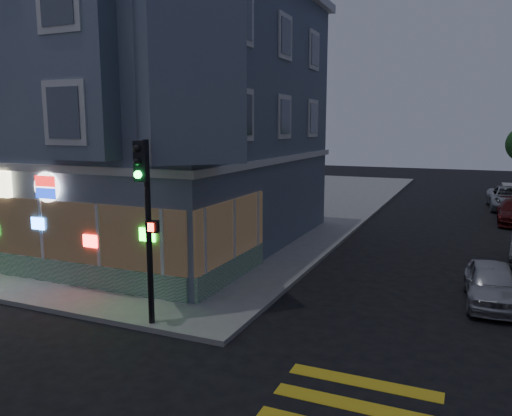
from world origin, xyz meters
The scene contains 6 objects.
ground centered at (0.00, 0.00, 0.00)m, with size 120.00×120.00×0.00m, color black.
sidewalk_nw centered at (-13.50, 23.00, 0.07)m, with size 33.00×42.00×0.15m, color gray.
corner_building centered at (-6.00, 10.98, 5.82)m, with size 14.60×14.60×11.40m.
parked_car_a centered at (9.09, 7.98, 0.64)m, with size 1.50×3.73×1.27m, color #B1B3B9.
parked_car_d centered at (10.70, 27.76, 0.75)m, with size 2.49×5.40×1.50m, color #A7AEB2.
traffic_signal centered at (0.70, 2.18, 3.45)m, with size 0.60×0.55×4.88m.
Camera 1 is at (8.30, -8.25, 5.35)m, focal length 35.00 mm.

